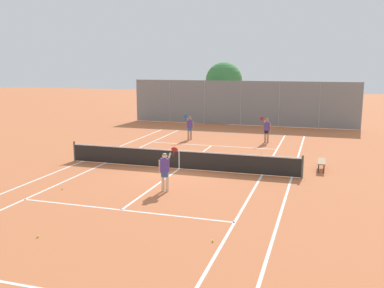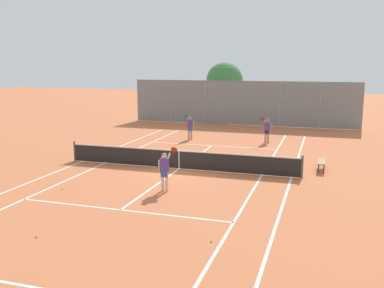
% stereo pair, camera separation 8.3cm
% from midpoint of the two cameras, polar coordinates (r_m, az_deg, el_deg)
% --- Properties ---
extents(ground_plane, '(120.00, 120.00, 0.00)m').
position_cam_midpoint_polar(ground_plane, '(21.38, -1.83, -3.32)').
color(ground_plane, '#BC663D').
extents(court_line_markings, '(11.10, 23.90, 0.01)m').
position_cam_midpoint_polar(court_line_markings, '(21.38, -1.83, -3.31)').
color(court_line_markings, silver).
rests_on(court_line_markings, ground).
extents(tennis_net, '(12.00, 0.10, 1.07)m').
position_cam_midpoint_polar(tennis_net, '(21.26, -1.84, -1.99)').
color(tennis_net, '#474C47').
rests_on(tennis_net, ground).
extents(player_near_side, '(0.64, 0.75, 1.77)m').
position_cam_midpoint_polar(player_near_side, '(17.50, -3.75, -3.38)').
color(player_near_side, beige).
rests_on(player_near_side, ground).
extents(player_far_left, '(0.53, 0.84, 1.77)m').
position_cam_midpoint_polar(player_far_left, '(29.36, -0.40, 2.38)').
color(player_far_left, tan).
rests_on(player_far_left, ground).
extents(player_far_right, '(0.68, 0.73, 1.77)m').
position_cam_midpoint_polar(player_far_right, '(28.66, 9.84, 2.01)').
color(player_far_right, tan).
rests_on(player_far_right, ground).
extents(loose_tennis_ball_0, '(0.07, 0.07, 0.07)m').
position_cam_midpoint_polar(loose_tennis_ball_0, '(18.73, -17.02, -5.72)').
color(loose_tennis_ball_0, '#D1DB33').
rests_on(loose_tennis_ball_0, ground).
extents(loose_tennis_ball_1, '(0.07, 0.07, 0.07)m').
position_cam_midpoint_polar(loose_tennis_ball_1, '(22.27, -0.40, -2.66)').
color(loose_tennis_ball_1, '#D1DB33').
rests_on(loose_tennis_ball_1, ground).
extents(loose_tennis_ball_2, '(0.07, 0.07, 0.07)m').
position_cam_midpoint_polar(loose_tennis_ball_2, '(12.92, 2.59, -12.78)').
color(loose_tennis_ball_2, '#D1DB33').
rests_on(loose_tennis_ball_2, ground).
extents(loose_tennis_ball_3, '(0.07, 0.07, 0.07)m').
position_cam_midpoint_polar(loose_tennis_ball_3, '(25.59, 9.10, -1.03)').
color(loose_tennis_ball_3, '#D1DB33').
rests_on(loose_tennis_ball_3, ground).
extents(loose_tennis_ball_4, '(0.07, 0.07, 0.07)m').
position_cam_midpoint_polar(loose_tennis_ball_4, '(14.01, -20.01, -11.51)').
color(loose_tennis_ball_4, '#D1DB33').
rests_on(loose_tennis_ball_4, ground).
extents(courtside_bench, '(0.36, 1.50, 0.47)m').
position_cam_midpoint_polar(courtside_bench, '(21.96, 16.79, -2.31)').
color(courtside_bench, olive).
rests_on(courtside_bench, ground).
extents(back_fence, '(19.24, 0.08, 3.76)m').
position_cam_midpoint_polar(back_fence, '(36.53, 6.47, 5.46)').
color(back_fence, gray).
rests_on(back_fence, ground).
extents(tree_behind_left, '(3.34, 3.34, 5.30)m').
position_cam_midpoint_polar(tree_behind_left, '(39.58, 4.25, 8.32)').
color(tree_behind_left, brown).
rests_on(tree_behind_left, ground).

